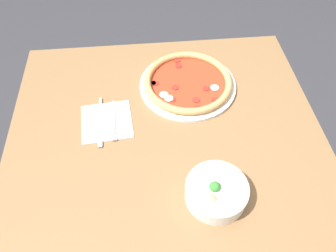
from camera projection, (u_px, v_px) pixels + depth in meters
ground_plane at (168, 236)px, 1.62m from camera, size 8.00×8.00×0.00m
dining_table at (168, 166)px, 1.12m from camera, size 1.04×1.09×0.75m
pizza at (188, 83)px, 1.20m from camera, size 0.35×0.35×0.04m
bowl at (216, 191)px, 0.91m from camera, size 0.18×0.18×0.07m
napkin at (107, 121)px, 1.11m from camera, size 0.18×0.18×0.00m
fork at (114, 120)px, 1.10m from camera, size 0.02×0.18×0.00m
knife at (100, 119)px, 1.11m from camera, size 0.02×0.22×0.01m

